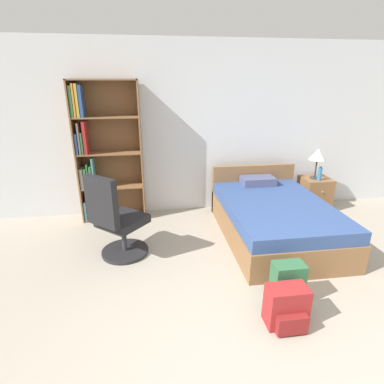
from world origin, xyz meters
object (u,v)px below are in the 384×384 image
object	(u,v)px
backpack_green	(288,285)
bookshelf	(101,156)
water_bottle	(320,174)
office_chair	(116,222)
nightstand	(314,193)
table_lamp	(318,155)
bed	(273,217)
backpack_red	(287,307)

from	to	relation	value
backpack_green	bookshelf	bearing A→B (deg)	131.15
water_bottle	backpack_green	world-z (taller)	water_bottle
bookshelf	office_chair	distance (m)	1.32
nightstand	table_lamp	size ratio (longest dim) A/B	1.09
table_lamp	backpack_green	xyz separation A→B (m)	(-1.39, -2.12, -0.71)
table_lamp	nightstand	bearing A→B (deg)	4.24
bed	backpack_red	size ratio (longest dim) A/B	5.29
table_lamp	backpack_red	xyz separation A→B (m)	(-1.52, -2.37, -0.74)
bed	nightstand	xyz separation A→B (m)	(1.04, 0.79, -0.00)
nightstand	water_bottle	world-z (taller)	water_bottle
bookshelf	nightstand	distance (m)	3.46
table_lamp	bed	bearing A→B (deg)	-141.88
bookshelf	bed	world-z (taller)	bookshelf
bookshelf	table_lamp	bearing A→B (deg)	-1.97
nightstand	bed	bearing A→B (deg)	-142.82
nightstand	backpack_green	bearing A→B (deg)	-124.03
bookshelf	backpack_green	size ratio (longest dim) A/B	4.83
nightstand	table_lamp	distance (m)	0.65
backpack_red	nightstand	bearing A→B (deg)	56.80
bed	nightstand	bearing A→B (deg)	37.18
backpack_red	table_lamp	bearing A→B (deg)	57.42
bookshelf	backpack_green	world-z (taller)	bookshelf
bookshelf	water_bottle	xyz separation A→B (m)	(3.36, -0.22, -0.35)
bed	backpack_red	distance (m)	1.67
bookshelf	table_lamp	world-z (taller)	bookshelf
bed	water_bottle	bearing A→B (deg)	33.77
office_chair	table_lamp	distance (m)	3.26
table_lamp	water_bottle	world-z (taller)	table_lamp
bed	backpack_green	size ratio (longest dim) A/B	4.63
office_chair	table_lamp	size ratio (longest dim) A/B	2.17
bookshelf	nightstand	bearing A→B (deg)	-1.90
water_bottle	backpack_red	distance (m)	2.78
nightstand	backpack_red	world-z (taller)	nightstand
office_chair	water_bottle	bearing A→B (deg)	17.27
backpack_red	backpack_green	xyz separation A→B (m)	(0.13, 0.26, 0.02)
office_chair	water_bottle	world-z (taller)	office_chair
bed	table_lamp	world-z (taller)	table_lamp
bookshelf	backpack_green	bearing A→B (deg)	-48.85
bed	backpack_red	xyz separation A→B (m)	(-0.52, -1.59, -0.09)
office_chair	water_bottle	xyz separation A→B (m)	(3.07, 0.95, 0.18)
nightstand	backpack_red	size ratio (longest dim) A/B	1.44
bed	office_chair	world-z (taller)	office_chair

